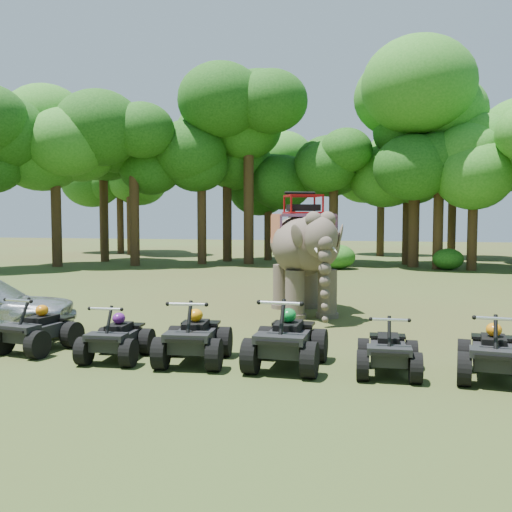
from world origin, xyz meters
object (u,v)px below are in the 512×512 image
object	(u,v)px
atv_0	(37,323)
atv_5	(494,346)
atv_2	(194,330)
atv_4	(388,344)
atv_1	(116,331)
atv_3	(287,332)
elephant	(304,253)

from	to	relation	value
atv_0	atv_5	xyz separation A→B (m)	(9.15, -0.11, 0.01)
atv_0	atv_2	size ratio (longest dim) A/B	0.93
atv_5	atv_4	bearing A→B (deg)	-172.31
atv_0	atv_4	xyz separation A→B (m)	(7.34, -0.15, -0.03)
atv_1	atv_3	xyz separation A→B (m)	(3.45, 0.19, 0.11)
atv_1	atv_2	distance (m)	1.61
elephant	atv_3	bearing A→B (deg)	-106.98
elephant	atv_1	world-z (taller)	elephant
elephant	atv_3	size ratio (longest dim) A/B	2.32
elephant	atv_3	xyz separation A→B (m)	(0.60, -6.23, -1.12)
atv_2	atv_5	world-z (taller)	atv_2
atv_2	atv_3	xyz separation A→B (m)	(1.84, 0.07, 0.04)
atv_4	elephant	bearing A→B (deg)	109.73
atv_4	atv_5	bearing A→B (deg)	-0.80
atv_0	atv_3	bearing A→B (deg)	7.69
elephant	atv_5	distance (m)	7.67
elephant	atv_5	size ratio (longest dim) A/B	2.60
atv_0	atv_2	distance (m)	3.61
atv_3	elephant	bearing A→B (deg)	97.09
atv_0	elephant	bearing A→B (deg)	60.41
atv_5	atv_3	bearing A→B (deg)	-173.59
atv_0	atv_5	distance (m)	9.15
atv_2	atv_5	bearing A→B (deg)	-5.77
atv_5	atv_1	bearing A→B (deg)	-172.01
atv_3	atv_1	bearing A→B (deg)	-175.25
atv_2	atv_5	xyz separation A→B (m)	(5.55, 0.06, -0.03)
atv_2	atv_3	world-z (taller)	atv_3
elephant	atv_2	bearing A→B (deg)	-123.66
atv_0	atv_2	xyz separation A→B (m)	(3.60, -0.17, 0.04)
elephant	atv_0	xyz separation A→B (m)	(-4.85, -6.13, -1.21)
atv_0	atv_1	bearing A→B (deg)	0.44
atv_3	atv_5	world-z (taller)	atv_3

